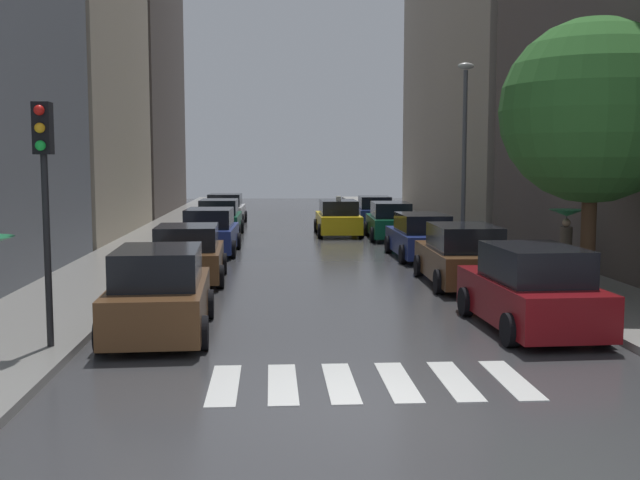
{
  "coord_description": "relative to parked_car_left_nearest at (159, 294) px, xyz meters",
  "views": [
    {
      "loc": [
        -1.51,
        -10.39,
        3.44
      ],
      "look_at": [
        0.18,
        16.01,
        0.7
      ],
      "focal_mm": 43.07,
      "sensor_mm": 36.0,
      "label": 1
    }
  ],
  "objects": [
    {
      "name": "parked_car_left_third",
      "position": [
        -0.05,
        13.33,
        -0.02
      ],
      "size": [
        2.16,
        4.32,
        1.69
      ],
      "rotation": [
        0.0,
        0.0,
        1.55
      ],
      "color": "navy",
      "rests_on": "ground"
    },
    {
      "name": "parked_car_left_nearest",
      "position": [
        0.0,
        0.0,
        0.0
      ],
      "size": [
        2.15,
        4.38,
        1.75
      ],
      "rotation": [
        0.0,
        0.0,
        1.61
      ],
      "color": "brown",
      "rests_on": "ground"
    },
    {
      "name": "sidewalk_right",
      "position": [
        10.23,
        19.26,
        -0.74
      ],
      "size": [
        3.0,
        72.0,
        0.15
      ],
      "primitive_type": "cube",
      "color": "gray",
      "rests_on": "ground"
    },
    {
      "name": "crosswalk_stripes",
      "position": [
        3.73,
        -3.55,
        -0.81
      ],
      "size": [
        4.95,
        2.2,
        0.01
      ],
      "color": "silver",
      "rests_on": "ground"
    },
    {
      "name": "parked_car_right_second",
      "position": [
        7.52,
        5.71,
        -0.02
      ],
      "size": [
        2.16,
        4.63,
        1.68
      ],
      "rotation": [
        0.0,
        0.0,
        1.55
      ],
      "color": "brown",
      "rests_on": "ground"
    },
    {
      "name": "parked_car_right_third",
      "position": [
        7.52,
        11.63,
        -0.07
      ],
      "size": [
        2.03,
        4.73,
        1.58
      ],
      "rotation": [
        0.0,
        0.0,
        1.58
      ],
      "color": "navy",
      "rests_on": "ground"
    },
    {
      "name": "parked_car_right_fourth",
      "position": [
        7.48,
        18.41,
        -0.05
      ],
      "size": [
        2.14,
        4.62,
        1.63
      ],
      "rotation": [
        0.0,
        0.0,
        1.53
      ],
      "color": "#0C4C2D",
      "rests_on": "ground"
    },
    {
      "name": "sidewalk_left",
      "position": [
        -2.77,
        19.26,
        -0.74
      ],
      "size": [
        3.0,
        72.0,
        0.15
      ],
      "primitive_type": "cube",
      "color": "gray",
      "rests_on": "ground"
    },
    {
      "name": "parked_car_left_second",
      "position": [
        -0.16,
        6.77,
        -0.05
      ],
      "size": [
        2.22,
        4.09,
        1.62
      ],
      "rotation": [
        0.0,
        0.0,
        1.6
      ],
      "color": "brown",
      "rests_on": "ground"
    },
    {
      "name": "parked_car_right_fifth",
      "position": [
        7.64,
        24.9,
        -0.07
      ],
      "size": [
        2.09,
        4.16,
        1.59
      ],
      "rotation": [
        0.0,
        0.0,
        1.54
      ],
      "color": "navy",
      "rests_on": "ground"
    },
    {
      "name": "parked_car_left_fourth",
      "position": [
        -0.14,
        20.02,
        -0.02
      ],
      "size": [
        2.11,
        4.28,
        1.69
      ],
      "rotation": [
        0.0,
        0.0,
        1.56
      ],
      "color": "#0C4C2D",
      "rests_on": "ground"
    },
    {
      "name": "parked_car_right_nearest",
      "position": [
        7.49,
        -0.03,
        -0.0
      ],
      "size": [
        2.15,
        4.42,
        1.74
      ],
      "rotation": [
        0.0,
        0.0,
        1.6
      ],
      "color": "maroon",
      "rests_on": "ground"
    },
    {
      "name": "building_left_far",
      "position": [
        -7.27,
        36.22,
        10.15
      ],
      "size": [
        6.0,
        16.28,
        21.92
      ],
      "primitive_type": "cube",
      "color": "#564C47",
      "rests_on": "ground"
    },
    {
      "name": "lamp_post_right",
      "position": [
        9.28,
        12.64,
        3.28
      ],
      "size": [
        0.6,
        0.28,
        6.82
      ],
      "color": "#595B60",
      "rests_on": "sidewalk_right"
    },
    {
      "name": "taxi_midroad",
      "position": [
        5.33,
        20.29,
        -0.05
      ],
      "size": [
        2.08,
        4.54,
        1.81
      ],
      "rotation": [
        0.0,
        0.0,
        1.57
      ],
      "color": "yellow",
      "rests_on": "ground"
    },
    {
      "name": "street_tree_right",
      "position": [
        9.96,
        3.06,
        3.81
      ],
      "size": [
        4.44,
        4.44,
        6.7
      ],
      "color": "#513823",
      "rests_on": "sidewalk_right"
    },
    {
      "name": "traffic_light_left_corner",
      "position": [
        -1.72,
        -1.47,
        2.47
      ],
      "size": [
        0.3,
        0.42,
        4.3
      ],
      "color": "black",
      "rests_on": "sidewalk_left"
    },
    {
      "name": "ground_plane",
      "position": [
        3.73,
        19.26,
        -0.83
      ],
      "size": [
        28.0,
        72.0,
        0.04
      ],
      "primitive_type": "cube",
      "color": "#3B3B3E"
    },
    {
      "name": "pedestrian_foreground",
      "position": [
        10.81,
        6.62,
        0.72
      ],
      "size": [
        1.02,
        1.02,
        1.88
      ],
      "rotation": [
        0.0,
        0.0,
        4.91
      ],
      "color": "navy",
      "rests_on": "sidewalk_right"
    },
    {
      "name": "parked_car_left_fifth",
      "position": [
        -0.26,
        26.75,
        -0.04
      ],
      "size": [
        2.25,
        4.06,
        1.66
      ],
      "rotation": [
        0.0,
        0.0,
        1.54
      ],
      "color": "silver",
      "rests_on": "ground"
    },
    {
      "name": "building_left_mid",
      "position": [
        -7.27,
        20.45,
        9.19
      ],
      "size": [
        6.0,
        13.52,
        20.01
      ],
      "primitive_type": "cube",
      "color": "#B2A38C",
      "rests_on": "ground"
    }
  ]
}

